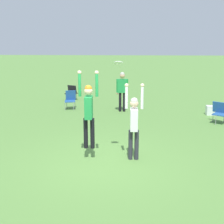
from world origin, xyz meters
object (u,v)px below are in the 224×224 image
object	(u,v)px
camping_chair_1	(220,111)
camping_chair_2	(72,92)
person_jumping	(89,108)
cooler_box	(210,110)
camping_chair_0	(70,99)
frisbee	(119,63)
person_spectator_near	(122,88)
person_defending	(134,120)

from	to	relation	value
camping_chair_1	camping_chair_2	size ratio (longest dim) A/B	1.05
person_jumping	cooler_box	world-z (taller)	person_jumping
camping_chair_0	frisbee	bearing A→B (deg)	100.55
camping_chair_0	camping_chair_2	size ratio (longest dim) A/B	1.12
cooler_box	camping_chair_1	bearing A→B (deg)	-89.10
cooler_box	camping_chair_2	bearing A→B (deg)	155.08
person_spectator_near	camping_chair_0	bearing A→B (deg)	173.04
person_defending	camping_chair_0	xyz separation A→B (m)	(-3.01, 6.38, -0.64)
frisbee	cooler_box	world-z (taller)	frisbee
person_jumping	camping_chair_0	world-z (taller)	person_jumping
camping_chair_1	person_defending	bearing A→B (deg)	83.90
person_defending	camping_chair_1	xyz separation A→B (m)	(3.51, 4.18, -0.67)
person_defending	camping_chair_0	bearing A→B (deg)	-156.65
frisbee	camping_chair_0	size ratio (longest dim) A/B	0.28
person_jumping	camping_chair_2	xyz separation A→B (m)	(-2.15, 8.79, -1.03)
frisbee	camping_chair_2	bearing A→B (deg)	108.85
camping_chair_0	camping_chair_1	size ratio (longest dim) A/B	1.07
camping_chair_0	cooler_box	world-z (taller)	camping_chair_0
person_defending	person_spectator_near	world-z (taller)	person_defending
person_defending	camping_chair_2	distance (m)	9.41
camping_chair_1	camping_chair_2	xyz separation A→B (m)	(-6.91, 4.56, -0.02)
person_defending	camping_chair_0	size ratio (longest dim) A/B	2.41
person_defending	person_spectator_near	size ratio (longest dim) A/B	1.17
camping_chair_0	camping_chair_1	bearing A→B (deg)	149.69
person_jumping	person_spectator_near	bearing A→B (deg)	-9.03
person_spectator_near	camping_chair_1	bearing A→B (deg)	-23.40
camping_chair_0	person_spectator_near	size ratio (longest dim) A/B	0.48
person_defending	camping_chair_2	size ratio (longest dim) A/B	2.71
person_jumping	person_defending	size ratio (longest dim) A/B	1.01
camping_chair_0	person_spectator_near	distance (m)	2.62
camping_chair_2	person_spectator_near	world-z (taller)	person_spectator_near
person_jumping	camping_chair_0	distance (m)	6.73
frisbee	camping_chair_2	xyz separation A→B (m)	(-2.96, 8.68, -2.24)
person_jumping	frisbee	xyz separation A→B (m)	(0.81, 0.11, 1.21)
person_defending	camping_chair_1	world-z (taller)	person_defending
person_defending	camping_chair_2	xyz separation A→B (m)	(-3.40, 8.74, -0.69)
frisbee	cooler_box	xyz separation A→B (m)	(3.92, 5.48, -2.49)
camping_chair_1	person_spectator_near	world-z (taller)	person_spectator_near
person_defending	person_spectator_near	xyz separation A→B (m)	(-0.49, 6.01, -0.02)
frisbee	person_spectator_near	bearing A→B (deg)	90.54
camping_chair_0	cooler_box	bearing A→B (deg)	161.02
camping_chair_1	cooler_box	distance (m)	1.39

